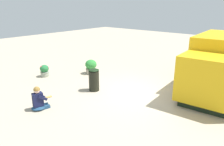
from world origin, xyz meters
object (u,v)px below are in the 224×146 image
Objects in this scene: person_customer at (39,100)px; trash_bin at (94,80)px; food_truck at (221,66)px; planter_flowering_far at (45,71)px; planter_flowering_near at (91,67)px.

person_customer is 2.59m from trash_bin.
food_truck is 8.51m from planter_flowering_far.
planter_flowering_near is 1.24× the size of planter_flowering_far.
food_truck is 5.50m from trash_bin.
person_customer is at bearing -95.50° from trash_bin.
planter_flowering_near is (-1.62, 4.20, 0.04)m from person_customer.
trash_bin is at bearing 84.50° from person_customer.
person_customer is 0.89× the size of trash_bin.
planter_flowering_far is at bearing -174.41° from trash_bin.
food_truck is 6.57× the size of planter_flowering_near.
food_truck reaches higher than planter_flowering_far.
food_truck reaches higher than person_customer.
planter_flowering_near is at bearing 111.09° from person_customer.
person_customer reaches higher than planter_flowering_near.
person_customer is 4.50m from planter_flowering_near.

